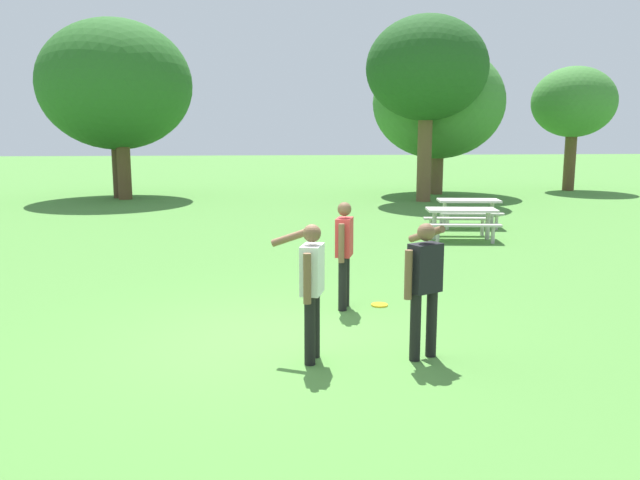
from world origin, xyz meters
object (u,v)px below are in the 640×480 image
picnic_table_far (468,207)px  tree_far_right (427,69)px  person_thrower (311,282)px  frisbee (379,305)px  tree_broad_center (120,85)px  tree_slender_mid (438,103)px  picnic_table_near (461,217)px  tree_back_left (574,103)px  tree_tall_left (116,85)px  person_catcher (344,248)px  person_bystander (424,280)px

picnic_table_far → tree_far_right: (0.36, 6.42, 4.34)m
person_thrower → frisbee: (1.25, 2.28, -0.95)m
person_thrower → frisbee: person_thrower is taller
picnic_table_far → tree_broad_center: bearing=143.6°
tree_slender_mid → picnic_table_near: bearing=-102.3°
tree_back_left → person_thrower: bearing=-123.1°
person_thrower → tree_tall_left: tree_tall_left is taller
tree_far_right → tree_slender_mid: 3.16m
person_catcher → tree_back_left: 22.22m
person_thrower → person_catcher: same height
person_thrower → tree_back_left: size_ratio=0.30×
person_catcher → tree_tall_left: 18.42m
person_bystander → tree_back_left: bearing=59.7°
picnic_table_near → tree_slender_mid: tree_slender_mid is taller
tree_broad_center → tree_far_right: bearing=-8.8°
picnic_table_far → tree_far_right: bearing=86.8°
picnic_table_far → person_thrower: bearing=-117.3°
tree_broad_center → tree_slender_mid: tree_broad_center is taller
person_thrower → tree_far_right: size_ratio=0.24×
person_bystander → tree_tall_left: tree_tall_left is taller
picnic_table_near → tree_tall_left: bearing=134.3°
picnic_table_far → tree_tall_left: 14.92m
tree_slender_mid → frisbee: bearing=-108.2°
person_thrower → tree_tall_left: 20.22m
person_catcher → picnic_table_near: 6.99m
person_catcher → person_bystander: (0.66, -2.22, 0.02)m
person_thrower → tree_back_left: tree_back_left is taller
frisbee → picnic_table_far: picnic_table_far is taller
picnic_table_far → tree_slender_mid: 9.80m
picnic_table_near → tree_far_right: size_ratio=0.27×
frisbee → tree_slender_mid: 18.26m
picnic_table_near → tree_broad_center: 15.01m
person_thrower → tree_slender_mid: tree_slender_mid is taller
picnic_table_far → tree_tall_left: tree_tall_left is taller
tree_slender_mid → tree_back_left: tree_slender_mid is taller
person_catcher → tree_back_left: tree_back_left is taller
person_catcher → tree_tall_left: tree_tall_left is taller
person_catcher → tree_slender_mid: (6.15, 17.06, 2.85)m
tree_back_left → person_catcher: bearing=-124.7°
tree_broad_center → tree_far_right: (11.49, -1.78, 0.51)m
person_bystander → tree_far_right: (4.26, 16.59, 3.94)m
tree_slender_mid → tree_back_left: size_ratio=1.13×
picnic_table_near → tree_back_left: 15.41m
tree_broad_center → person_thrower: bearing=-72.2°
tree_broad_center → tree_back_left: (19.11, 1.96, -0.54)m
frisbee → picnic_table_near: bearing=61.7°
person_thrower → tree_tall_left: (-6.18, 18.94, 3.45)m
person_thrower → picnic_table_near: 9.22m
picnic_table_far → tree_slender_mid: bearing=80.1°
frisbee → tree_back_left: 21.97m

